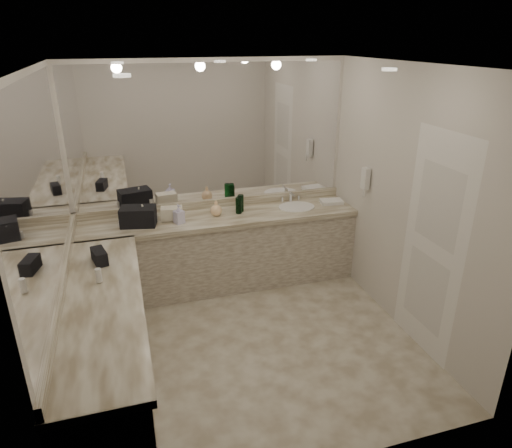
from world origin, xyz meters
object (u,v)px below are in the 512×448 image
object	(u,v)px
hand_towel	(331,202)
wall_phone	(365,179)
soap_bottle_a	(143,215)
sink	(296,207)
soap_bottle_b	(179,214)
soap_bottle_c	(216,208)
cream_cosmetic_case	(172,214)
black_toiletry_bag	(138,216)

from	to	relation	value
hand_towel	wall_phone	bearing A→B (deg)	-74.20
hand_towel	soap_bottle_a	distance (m)	2.27
sink	soap_bottle_a	distance (m)	1.81
soap_bottle_a	soap_bottle_b	distance (m)	0.38
soap_bottle_c	soap_bottle_a	bearing A→B (deg)	-177.38
hand_towel	soap_bottle_b	bearing A→B (deg)	-176.92
soap_bottle_a	soap_bottle_c	xyz separation A→B (m)	(0.82, 0.04, -0.03)
wall_phone	soap_bottle_a	size ratio (longest dim) A/B	1.05
sink	hand_towel	size ratio (longest dim) A/B	1.66
cream_cosmetic_case	black_toiletry_bag	bearing A→B (deg)	-163.06
black_toiletry_bag	soap_bottle_b	world-z (taller)	soap_bottle_b
cream_cosmetic_case	hand_towel	world-z (taller)	cream_cosmetic_case
hand_towel	soap_bottle_a	bearing A→B (deg)	-179.36
cream_cosmetic_case	soap_bottle_c	size ratio (longest dim) A/B	1.37
wall_phone	cream_cosmetic_case	xyz separation A→B (m)	(-2.09, 0.53, -0.38)
black_toiletry_bag	cream_cosmetic_case	xyz separation A→B (m)	(0.37, 0.06, -0.04)
sink	black_toiletry_bag	world-z (taller)	black_toiletry_bag
black_toiletry_bag	soap_bottle_c	bearing A→B (deg)	2.92
soap_bottle_c	cream_cosmetic_case	bearing A→B (deg)	178.13
sink	hand_towel	distance (m)	0.46
hand_towel	soap_bottle_b	world-z (taller)	soap_bottle_b
sink	soap_bottle_a	xyz separation A→B (m)	(-1.80, -0.02, 0.12)
soap_bottle_b	black_toiletry_bag	bearing A→B (deg)	170.84
sink	soap_bottle_c	xyz separation A→B (m)	(-0.98, 0.01, 0.09)
black_toiletry_bag	soap_bottle_a	distance (m)	0.05
wall_phone	soap_bottle_a	distance (m)	2.48
black_toiletry_bag	soap_bottle_a	bearing A→B (deg)	7.54
cream_cosmetic_case	soap_bottle_a	size ratio (longest dim) A/B	1.05
sink	cream_cosmetic_case	distance (m)	1.49
wall_phone	soap_bottle_a	bearing A→B (deg)	168.78
black_toiletry_bag	hand_towel	world-z (taller)	black_toiletry_bag
soap_bottle_b	soap_bottle_a	bearing A→B (deg)	168.59
wall_phone	cream_cosmetic_case	distance (m)	2.19
sink	cream_cosmetic_case	bearing A→B (deg)	178.80
wall_phone	soap_bottle_b	size ratio (longest dim) A/B	1.12
sink	hand_towel	xyz separation A→B (m)	(0.46, 0.00, 0.03)
soap_bottle_c	black_toiletry_bag	bearing A→B (deg)	-177.08
soap_bottle_a	soap_bottle_c	size ratio (longest dim) A/B	1.30
sink	soap_bottle_b	size ratio (longest dim) A/B	2.05
wall_phone	soap_bottle_b	xyz separation A→B (m)	(-2.03, 0.40, -0.34)
soap_bottle_a	soap_bottle_c	distance (m)	0.82
wall_phone	hand_towel	xyz separation A→B (m)	(-0.14, 0.50, -0.43)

